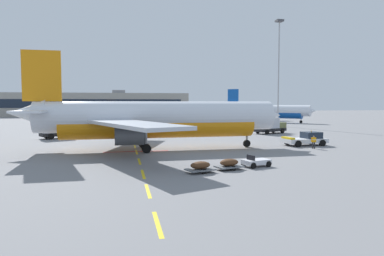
{
  "coord_description": "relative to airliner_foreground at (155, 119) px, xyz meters",
  "views": [
    {
      "loc": [
        16.35,
        -22.3,
        5.99
      ],
      "look_at": [
        26.46,
        29.3,
        2.3
      ],
      "focal_mm": 33.35,
      "sensor_mm": 36.0,
      "label": 1
    }
  ],
  "objects": [
    {
      "name": "ground",
      "position": [
        19.54,
        16.83,
        -3.95
      ],
      "size": [
        400.0,
        400.0,
        0.0
      ],
      "primitive_type": "plane",
      "color": "slate"
    },
    {
      "name": "apron_paint_markings",
      "position": [
        -2.46,
        13.71,
        -3.95
      ],
      "size": [
        8.0,
        94.03,
        0.01
      ],
      "color": "yellow",
      "rests_on": "ground"
    },
    {
      "name": "airliner_foreground",
      "position": [
        0.0,
        0.0,
        0.0
      ],
      "size": [
        34.74,
        34.61,
        12.2
      ],
      "color": "silver",
      "rests_on": "ground"
    },
    {
      "name": "pushback_tug",
      "position": [
        21.41,
        0.69,
        -3.05
      ],
      "size": [
        6.21,
        3.57,
        2.08
      ],
      "color": "silver",
      "rests_on": "ground"
    },
    {
      "name": "airliner_mid_left",
      "position": [
        40.14,
        59.33,
        -0.53
      ],
      "size": [
        25.54,
        25.14,
        10.57
      ],
      "color": "silver",
      "rests_on": "ground"
    },
    {
      "name": "catering_truck",
      "position": [
        -14.44,
        18.17,
        -2.3
      ],
      "size": [
        7.3,
        5.43,
        3.14
      ],
      "color": "black",
      "rests_on": "ground"
    },
    {
      "name": "fuel_service_truck",
      "position": [
        24.31,
        20.21,
        -2.3
      ],
      "size": [
        7.36,
        5.15,
        3.14
      ],
      "color": "black",
      "rests_on": "ground"
    },
    {
      "name": "baggage_train",
      "position": [
        5.31,
        -14.94,
        -3.42
      ],
      "size": [
        8.63,
        4.06,
        1.14
      ],
      "color": "silver",
      "rests_on": "ground"
    },
    {
      "name": "ground_crew_worker",
      "position": [
        20.58,
        -2.8,
        -2.98
      ],
      "size": [
        0.68,
        0.32,
        1.7
      ],
      "color": "#232328",
      "rests_on": "ground"
    },
    {
      "name": "apron_light_mast_far",
      "position": [
        35.5,
        40.86,
        12.76
      ],
      "size": [
        1.8,
        1.8,
        27.15
      ],
      "color": "slate",
      "rests_on": "ground"
    },
    {
      "name": "terminal_satellite",
      "position": [
        -19.32,
        128.77,
        1.35
      ],
      "size": [
        91.39,
        21.22,
        12.17
      ],
      "color": "#9E998E",
      "rests_on": "ground"
    }
  ]
}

